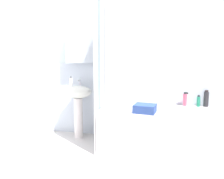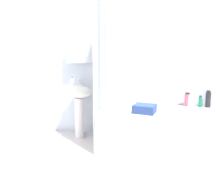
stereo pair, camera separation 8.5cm
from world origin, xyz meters
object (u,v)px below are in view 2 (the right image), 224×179
(conditioner_bottle, at_px, (188,100))
(shampoo_bottle, at_px, (200,102))
(lotion_bottle, at_px, (208,99))
(towel_folded, at_px, (145,109))
(sink, at_px, (79,100))
(bathtub, at_px, (158,130))
(body_wash_bottle, at_px, (187,100))
(soap_dispenser, at_px, (72,81))

(conditioner_bottle, bearing_deg, shampoo_bottle, -13.84)
(lotion_bottle, bearing_deg, towel_folded, -148.14)
(sink, xyz_separation_m, lotion_bottle, (1.90, 0.13, 0.06))
(bathtub, distance_m, lotion_bottle, 0.84)
(body_wash_bottle, relative_size, towel_folded, 0.77)
(sink, distance_m, soap_dispenser, 0.31)
(bathtub, xyz_separation_m, shampoo_bottle, (0.57, 0.28, 0.36))
(bathtub, height_order, conditioner_bottle, conditioner_bottle)
(body_wash_bottle, bearing_deg, shampoo_bottle, -9.83)
(bathtub, distance_m, conditioner_bottle, 0.64)
(lotion_bottle, distance_m, shampoo_bottle, 0.12)
(bathtub, distance_m, shampoo_bottle, 0.73)
(body_wash_bottle, bearing_deg, bathtub, -141.70)
(bathtub, relative_size, towel_folded, 5.98)
(sink, xyz_separation_m, bathtub, (1.23, -0.18, -0.34))
(shampoo_bottle, xyz_separation_m, conditioner_bottle, (-0.15, 0.04, 0.01))
(body_wash_bottle, bearing_deg, sink, -175.29)
(lotion_bottle, relative_size, conditioner_bottle, 1.21)
(soap_dispenser, bearing_deg, sink, 1.73)
(soap_dispenser, xyz_separation_m, bathtub, (1.33, -0.17, -0.62))
(lotion_bottle, bearing_deg, body_wash_bottle, 179.20)
(sink, relative_size, body_wash_bottle, 4.23)
(conditioner_bottle, bearing_deg, bathtub, -142.77)
(lotion_bottle, height_order, shampoo_bottle, lotion_bottle)
(conditioner_bottle, distance_m, body_wash_bottle, 0.03)
(shampoo_bottle, distance_m, towel_folded, 0.89)
(shampoo_bottle, height_order, towel_folded, shampoo_bottle)
(towel_folded, bearing_deg, body_wash_bottle, 43.19)
(sink, bearing_deg, conditioner_bottle, 4.88)
(bathtub, bearing_deg, lotion_bottle, 24.36)
(towel_folded, bearing_deg, conditioner_bottle, 42.35)
(sink, height_order, shampoo_bottle, sink)
(shampoo_bottle, bearing_deg, conditioner_bottle, 166.16)
(sink, distance_m, towel_folded, 1.12)
(soap_dispenser, distance_m, lotion_bottle, 2.03)
(bathtub, xyz_separation_m, towel_folded, (-0.17, -0.22, 0.33))
(sink, height_order, body_wash_bottle, sink)
(shampoo_bottle, bearing_deg, soap_dispenser, -176.81)
(sink, relative_size, soap_dispenser, 5.92)
(soap_dispenser, height_order, shampoo_bottle, soap_dispenser)
(lotion_bottle, bearing_deg, sink, -176.11)
(bathtub, bearing_deg, conditioner_bottle, 37.23)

